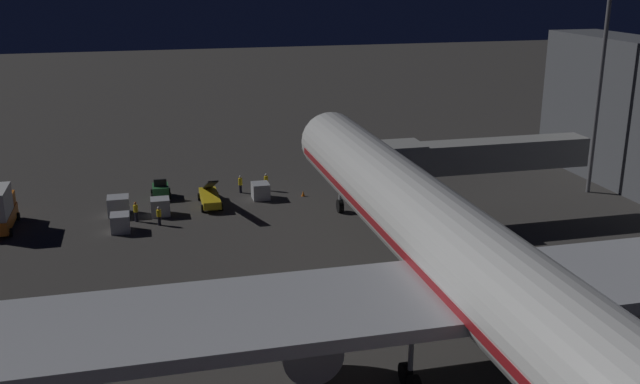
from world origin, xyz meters
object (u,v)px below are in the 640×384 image
baggage_container_spare (120,223)px  airliner_at_gate (479,274)px  ground_crew_under_port_wing (266,181)px  ground_crew_by_tug (136,211)px  ground_crew_near_nose_gear (159,215)px  baggage_container_far_row (261,191)px  traffic_cone_nose_port (347,190)px  traffic_cone_nose_starboard (303,193)px  baggage_container_mid_row (160,207)px  baggage_tug_lead (161,190)px  belt_loader (210,197)px  ground_crew_marshaller_fwd (240,183)px  baggage_container_near_belt (118,206)px  jet_bridge (470,157)px  apron_floodlight_mast (601,77)px

baggage_container_spare → airliner_at_gate: bearing=125.3°
ground_crew_under_port_wing → ground_crew_by_tug: ground_crew_by_tug is taller
ground_crew_near_nose_gear → baggage_container_far_row: bearing=-151.2°
traffic_cone_nose_port → traffic_cone_nose_starboard: bearing=0.0°
airliner_at_gate → traffic_cone_nose_port: 33.64m
baggage_container_mid_row → baggage_container_spare: (3.43, 3.49, -0.01)m
baggage_container_mid_row → traffic_cone_nose_port: baggage_container_mid_row is taller
baggage_tug_lead → baggage_container_mid_row: bearing=87.6°
belt_loader → ground_crew_marshaller_fwd: (-3.33, -3.26, 0.12)m
baggage_container_near_belt → ground_crew_near_nose_gear: (-3.44, 3.76, 0.08)m
jet_bridge → baggage_container_far_row: bearing=-32.5°
airliner_at_gate → traffic_cone_nose_starboard: bearing=-86.2°
baggage_container_far_row → ground_crew_marshaller_fwd: size_ratio=1.04×
ground_crew_marshaller_fwd → traffic_cone_nose_port: (-10.15, 2.59, -0.70)m
baggage_tug_lead → baggage_container_spare: bearing=67.2°
baggage_container_mid_row → baggage_container_far_row: (-9.53, -2.60, 0.00)m
airliner_at_gate → ground_crew_near_nose_gear: (16.07, -28.03, -4.75)m
ground_crew_marshaller_fwd → apron_floodlight_mast: bearing=166.4°
airliner_at_gate → ground_crew_by_tug: bearing=-58.6°
baggage_container_far_row → traffic_cone_nose_port: (-8.54, 0.25, -0.50)m
baggage_container_mid_row → jet_bridge: bearing=163.1°
ground_crew_marshaller_fwd → baggage_container_far_row: bearing=124.4°
ground_crew_near_nose_gear → ground_crew_by_tug: ground_crew_by_tug is taller
baggage_container_far_row → traffic_cone_nose_starboard: size_ratio=3.34×
baggage_container_far_row → ground_crew_marshaller_fwd: ground_crew_marshaller_fwd is taller
jet_bridge → baggage_container_near_belt: bearing=-16.8°
belt_loader → ground_crew_near_nose_gear: belt_loader is taller
jet_bridge → ground_crew_near_nose_gear: 27.19m
baggage_container_near_belt → baggage_container_spare: size_ratio=1.05×
jet_bridge → baggage_container_spare: bearing=-8.6°
baggage_container_far_row → airliner_at_gate: bearing=100.7°
belt_loader → ground_crew_by_tug: (6.72, 2.99, 0.14)m
jet_bridge → traffic_cone_nose_port: size_ratio=33.68×
apron_floodlight_mast → traffic_cone_nose_port: 26.39m
baggage_container_near_belt → baggage_container_mid_row: (-3.64, 1.01, -0.07)m
ground_crew_marshaller_fwd → jet_bridge: bearing=144.6°
jet_bridge → ground_crew_by_tug: (28.17, -6.64, -4.78)m
baggage_tug_lead → traffic_cone_nose_starboard: baggage_tug_lead is taller
baggage_container_spare → ground_crew_by_tug: 2.56m
belt_loader → ground_crew_near_nose_gear: (4.79, 4.45, 0.07)m
belt_loader → baggage_tug_lead: bearing=-38.5°
jet_bridge → ground_crew_near_nose_gear: (26.25, -5.18, -4.85)m
airliner_at_gate → baggage_container_mid_row: 34.98m
jet_bridge → baggage_tug_lead: 29.39m
apron_floodlight_mast → ground_crew_by_tug: 44.76m
airliner_at_gate → apron_floodlight_mast: bearing=-132.7°
baggage_container_far_row → baggage_container_spare: bearing=25.1°
belt_loader → ground_crew_marshaller_fwd: size_ratio=4.91×
baggage_tug_lead → ground_crew_by_tug: (2.35, 6.47, 0.21)m
apron_floodlight_mast → baggage_tug_lead: size_ratio=8.67×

